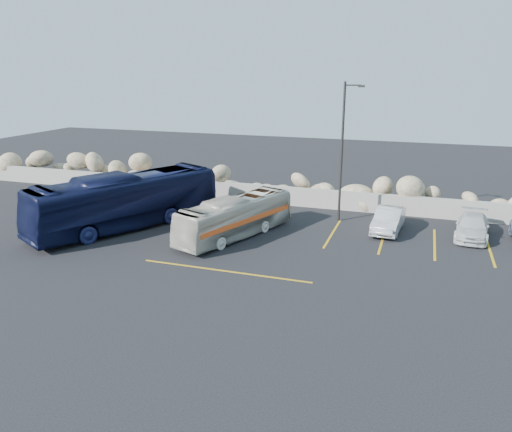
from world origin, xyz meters
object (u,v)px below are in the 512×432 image
(vintage_bus, at_px, (235,217))
(tour_coach, at_px, (126,201))
(car_c, at_px, (472,227))
(car_b, at_px, (388,220))
(lamppost, at_px, (343,149))

(vintage_bus, relative_size, tour_coach, 0.69)
(vintage_bus, height_order, car_c, vintage_bus)
(car_b, bearing_deg, car_c, 9.50)
(tour_coach, relative_size, car_c, 2.75)
(lamppost, distance_m, vintage_bus, 7.42)
(lamppost, distance_m, tour_coach, 12.63)
(lamppost, relative_size, car_b, 2.04)
(vintage_bus, bearing_deg, car_b, 45.38)
(lamppost, bearing_deg, vintage_bus, -136.04)
(vintage_bus, relative_size, car_c, 1.91)
(tour_coach, bearing_deg, vintage_bus, 31.59)
(lamppost, xyz_separation_m, vintage_bus, (-4.81, -4.64, -3.22))
(vintage_bus, height_order, car_b, vintage_bus)
(vintage_bus, height_order, tour_coach, tour_coach)
(vintage_bus, xyz_separation_m, car_b, (7.69, 3.56, -0.43))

